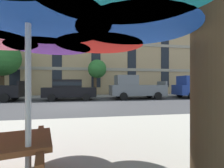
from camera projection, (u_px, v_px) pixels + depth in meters
ground_plane at (72, 106)px, 10.53m from camera, size 120.00×120.00×0.00m
sidewalk_far at (76, 97)px, 17.22m from camera, size 56.00×3.60×0.12m
apartment_building at (78, 31)px, 25.27m from camera, size 45.34×12.08×19.20m
sedan_black at (69, 89)px, 14.09m from camera, size 4.40×1.98×1.78m
pickup_gray at (135, 88)px, 15.14m from camera, size 5.10×2.12×2.20m
pickup_blue at (198, 88)px, 16.30m from camera, size 5.10×2.12×2.20m
street_tree_left at (3, 58)px, 15.90m from camera, size 3.47×3.47×5.67m
street_tree_middle at (97, 70)px, 17.72m from camera, size 2.03×2.12×4.07m
patio_umbrella at (28, 4)px, 1.69m from camera, size 3.76×3.76×2.53m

